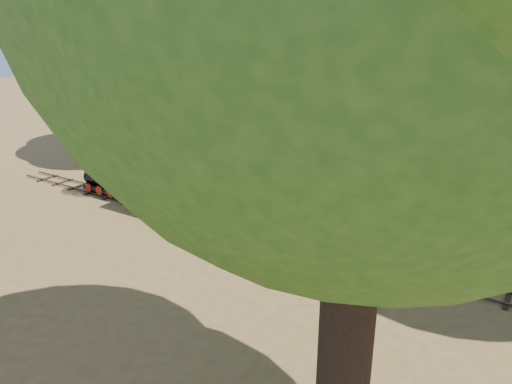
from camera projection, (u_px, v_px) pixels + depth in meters
The scene contains 9 objects.
ground at pixel (240, 230), 16.37m from camera, with size 90.00×90.00×0.00m, color olive.
track at pixel (240, 228), 16.35m from camera, with size 22.00×1.00×0.10m.
locomotive at pixel (103, 155), 19.14m from camera, with size 2.41×1.14×2.77m.
carriage_front at pixel (172, 192), 17.57m from camera, with size 3.39×1.39×1.76m.
carriage_rear at pixel (269, 213), 15.60m from camera, with size 3.39×1.46×1.76m.
fence at pixel (339, 157), 22.53m from camera, with size 18.10×0.10×1.00m.
shrub_west at pixel (216, 126), 27.48m from camera, with size 2.47×1.90×1.71m, color #2D6B1E.
shrub_mid_w at pixel (282, 135), 25.34m from camera, with size 2.53×1.95×1.75m, color #2D6B1E.
shrub_mid_e at pixel (348, 147), 23.58m from camera, with size 2.21×1.70×1.53m, color #2D6B1E.
Camera 1 is at (8.49, -12.37, 6.70)m, focal length 35.00 mm.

